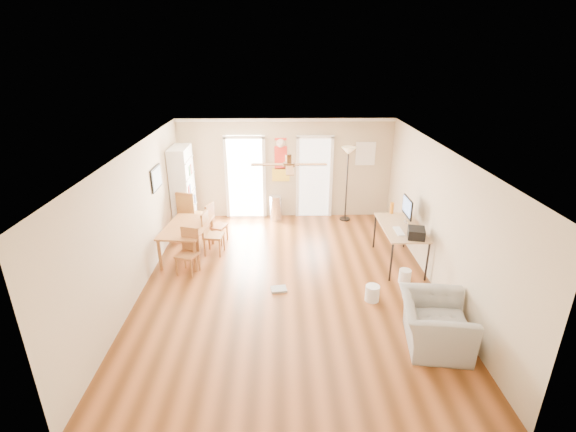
{
  "coord_description": "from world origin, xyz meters",
  "views": [
    {
      "loc": [
        -0.16,
        -6.95,
        4.2
      ],
      "look_at": [
        0.0,
        0.6,
        1.15
      ],
      "focal_mm": 25.9,
      "sensor_mm": 36.0,
      "label": 1
    }
  ],
  "objects_px": {
    "dining_table": "(188,241)",
    "wastebasket_a": "(372,293)",
    "dining_chair_near": "(187,252)",
    "armchair": "(434,324)",
    "dining_chair_far": "(190,212)",
    "trash_can": "(276,208)",
    "bookshelf": "(183,189)",
    "dining_chair_right_a": "(217,224)",
    "printer": "(416,233)",
    "wastebasket_b": "(405,276)",
    "dining_chair_right_b": "(214,233)",
    "computer_desk": "(399,245)",
    "torchiere_lamp": "(347,184)"
  },
  "relations": [
    {
      "from": "dining_chair_far",
      "to": "torchiere_lamp",
      "type": "distance_m",
      "value": 3.98
    },
    {
      "from": "computer_desk",
      "to": "wastebasket_a",
      "type": "xyz_separation_m",
      "value": [
        -0.83,
        -1.4,
        -0.27
      ]
    },
    {
      "from": "bookshelf",
      "to": "dining_chair_near",
      "type": "distance_m",
      "value": 2.45
    },
    {
      "from": "dining_table",
      "to": "dining_chair_right_b",
      "type": "relative_size",
      "value": 1.48
    },
    {
      "from": "dining_chair_right_a",
      "to": "bookshelf",
      "type": "bearing_deg",
      "value": 64.21
    },
    {
      "from": "dining_chair_right_a",
      "to": "armchair",
      "type": "xyz_separation_m",
      "value": [
        3.75,
        -3.68,
        -0.09
      ]
    },
    {
      "from": "dining_chair_right_b",
      "to": "wastebasket_b",
      "type": "xyz_separation_m",
      "value": [
        3.84,
        -1.31,
        -0.35
      ]
    },
    {
      "from": "trash_can",
      "to": "computer_desk",
      "type": "relative_size",
      "value": 0.43
    },
    {
      "from": "dining_table",
      "to": "wastebasket_a",
      "type": "bearing_deg",
      "value": -26.33
    },
    {
      "from": "dining_table",
      "to": "wastebasket_b",
      "type": "distance_m",
      "value": 4.55
    },
    {
      "from": "computer_desk",
      "to": "dining_chair_far",
      "type": "bearing_deg",
      "value": 160.75
    },
    {
      "from": "dining_chair_far",
      "to": "dining_table",
      "type": "bearing_deg",
      "value": 112.82
    },
    {
      "from": "printer",
      "to": "wastebasket_a",
      "type": "distance_m",
      "value": 1.51
    },
    {
      "from": "dining_chair_right_b",
      "to": "computer_desk",
      "type": "height_order",
      "value": "dining_chair_right_b"
    },
    {
      "from": "wastebasket_a",
      "to": "dining_chair_far",
      "type": "bearing_deg",
      "value": 141.49
    },
    {
      "from": "dining_chair_near",
      "to": "printer",
      "type": "bearing_deg",
      "value": 15.65
    },
    {
      "from": "dining_chair_near",
      "to": "armchair",
      "type": "xyz_separation_m",
      "value": [
        4.15,
        -2.24,
        -0.1
      ]
    },
    {
      "from": "dining_chair_right_a",
      "to": "dining_chair_near",
      "type": "distance_m",
      "value": 1.49
    },
    {
      "from": "printer",
      "to": "wastebasket_b",
      "type": "relative_size",
      "value": 1.37
    },
    {
      "from": "dining_table",
      "to": "wastebasket_b",
      "type": "height_order",
      "value": "dining_table"
    },
    {
      "from": "dining_chair_far",
      "to": "armchair",
      "type": "xyz_separation_m",
      "value": [
        4.47,
        -4.22,
        -0.18
      ]
    },
    {
      "from": "printer",
      "to": "dining_chair_far",
      "type": "bearing_deg",
      "value": 169.51
    },
    {
      "from": "dining_chair_far",
      "to": "trash_can",
      "type": "height_order",
      "value": "dining_chair_far"
    },
    {
      "from": "dining_chair_right_b",
      "to": "trash_can",
      "type": "height_order",
      "value": "dining_chair_right_b"
    },
    {
      "from": "dining_chair_far",
      "to": "trash_can",
      "type": "relative_size",
      "value": 1.65
    },
    {
      "from": "bookshelf",
      "to": "computer_desk",
      "type": "height_order",
      "value": "bookshelf"
    },
    {
      "from": "dining_chair_right_a",
      "to": "dining_table",
      "type": "bearing_deg",
      "value": 159.53
    },
    {
      "from": "dining_chair_far",
      "to": "wastebasket_a",
      "type": "bearing_deg",
      "value": 156.58
    },
    {
      "from": "printer",
      "to": "wastebasket_b",
      "type": "distance_m",
      "value": 0.86
    },
    {
      "from": "bookshelf",
      "to": "printer",
      "type": "height_order",
      "value": "bookshelf"
    },
    {
      "from": "torchiere_lamp",
      "to": "printer",
      "type": "height_order",
      "value": "torchiere_lamp"
    },
    {
      "from": "printer",
      "to": "wastebasket_b",
      "type": "bearing_deg",
      "value": -115.37
    },
    {
      "from": "computer_desk",
      "to": "wastebasket_b",
      "type": "height_order",
      "value": "computer_desk"
    },
    {
      "from": "bookshelf",
      "to": "trash_can",
      "type": "xyz_separation_m",
      "value": [
        2.26,
        0.45,
        -0.7
      ]
    },
    {
      "from": "dining_chair_right_b",
      "to": "wastebasket_a",
      "type": "distance_m",
      "value": 3.64
    },
    {
      "from": "printer",
      "to": "wastebasket_a",
      "type": "height_order",
      "value": "printer"
    },
    {
      "from": "trash_can",
      "to": "bookshelf",
      "type": "bearing_deg",
      "value": -168.8
    },
    {
      "from": "dining_chair_right_a",
      "to": "trash_can",
      "type": "height_order",
      "value": "dining_chair_right_a"
    },
    {
      "from": "bookshelf",
      "to": "dining_chair_near",
      "type": "height_order",
      "value": "bookshelf"
    },
    {
      "from": "dining_chair_right_b",
      "to": "armchair",
      "type": "distance_m",
      "value": 4.87
    },
    {
      "from": "torchiere_lamp",
      "to": "computer_desk",
      "type": "bearing_deg",
      "value": -72.59
    },
    {
      "from": "trash_can",
      "to": "dining_chair_right_b",
      "type": "bearing_deg",
      "value": -124.94
    },
    {
      "from": "bookshelf",
      "to": "dining_chair_near",
      "type": "bearing_deg",
      "value": -85.97
    },
    {
      "from": "dining_chair_right_a",
      "to": "wastebasket_b",
      "type": "bearing_deg",
      "value": -97.84
    },
    {
      "from": "dining_chair_right_b",
      "to": "armchair",
      "type": "bearing_deg",
      "value": -120.93
    },
    {
      "from": "dining_table",
      "to": "wastebasket_b",
      "type": "xyz_separation_m",
      "value": [
        4.39,
        -1.19,
        -0.22
      ]
    },
    {
      "from": "bookshelf",
      "to": "dining_chair_right_b",
      "type": "xyz_separation_m",
      "value": [
        0.92,
        -1.46,
        -0.55
      ]
    },
    {
      "from": "bookshelf",
      "to": "dining_table",
      "type": "distance_m",
      "value": 1.76
    },
    {
      "from": "dining_chair_near",
      "to": "printer",
      "type": "xyz_separation_m",
      "value": [
        4.45,
        -0.18,
        0.46
      ]
    },
    {
      "from": "dining_chair_right_a",
      "to": "computer_desk",
      "type": "height_order",
      "value": "dining_chair_right_a"
    }
  ]
}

